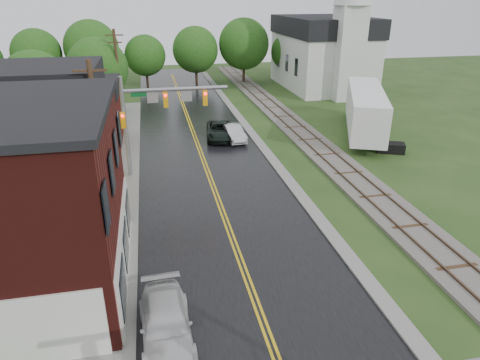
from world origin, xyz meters
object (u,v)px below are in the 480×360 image
object	(u,v)px
utility_pole_b	(99,136)
church	(326,45)
utility_pole_c	(118,72)
traffic_signal_far	(155,108)
tree_left_c	(37,85)
tree_left_e	(99,69)
sedan_silver	(233,133)
suv_dark	(220,131)
semi_trailer	(366,109)
pickup_white	(166,324)

from	to	relation	value
utility_pole_b	church	bearing A→B (deg)	49.82
utility_pole_b	utility_pole_c	distance (m)	22.00
traffic_signal_far	tree_left_c	bearing A→B (deg)	128.82
tree_left_c	tree_left_e	size ratio (longest dim) A/B	0.94
church	sedan_silver	world-z (taller)	church
suv_dark	sedan_silver	bearing A→B (deg)	-29.67
utility_pole_c	suv_dark	world-z (taller)	utility_pole_c
utility_pole_b	semi_trailer	distance (m)	25.00
utility_pole_c	semi_trailer	distance (m)	25.10
tree_left_e	suv_dark	world-z (taller)	tree_left_e
church	utility_pole_c	bearing A→B (deg)	-160.03
church	sedan_silver	distance (m)	26.57
sedan_silver	pickup_white	size ratio (longest dim) A/B	0.88
utility_pole_c	tree_left_e	xyz separation A→B (m)	(-2.05, 1.90, 0.09)
sedan_silver	traffic_signal_far	bearing A→B (deg)	-140.71
church	sedan_silver	size ratio (longest dim) A/B	4.79
utility_pole_c	sedan_silver	bearing A→B (deg)	-45.49
church	tree_left_c	world-z (taller)	church
sedan_silver	suv_dark	bearing A→B (deg)	137.89
semi_trailer	utility_pole_c	bearing A→B (deg)	153.61
tree_left_c	tree_left_e	xyz separation A→B (m)	(5.00, 6.00, 0.30)
traffic_signal_far	tree_left_c	distance (m)	16.56
church	pickup_white	size ratio (longest dim) A/B	4.23
traffic_signal_far	utility_pole_c	xyz separation A→B (m)	(-3.33, 17.00, -0.25)
tree_left_c	semi_trailer	distance (m)	30.33
semi_trailer	sedan_silver	bearing A→B (deg)	176.19
traffic_signal_far	sedan_silver	bearing A→B (deg)	44.65
church	pickup_white	xyz separation A→B (m)	(-23.84, -43.33, -5.15)
utility_pole_c	semi_trailer	size ratio (longest dim) A/B	0.66
tree_left_e	semi_trailer	distance (m)	27.79
utility_pole_c	church	bearing A→B (deg)	19.97
tree_left_c	suv_dark	xyz separation A→B (m)	(16.07, -5.37, -3.78)
utility_pole_b	pickup_white	distance (m)	12.63
suv_dark	semi_trailer	bearing A→B (deg)	0.11
pickup_white	semi_trailer	world-z (taller)	semi_trailer
suv_dark	pickup_white	bearing A→B (deg)	-97.02
utility_pole_c	traffic_signal_far	bearing A→B (deg)	-78.91
utility_pole_b	tree_left_e	xyz separation A→B (m)	(-2.05, 23.90, 0.09)
church	utility_pole_c	size ratio (longest dim) A/B	2.22
traffic_signal_far	tree_left_c	size ratio (longest dim) A/B	0.96
tree_left_e	pickup_white	size ratio (longest dim) A/B	1.73
church	tree_left_e	distance (m)	29.91
pickup_white	sedan_silver	bearing A→B (deg)	70.87
traffic_signal_far	pickup_white	world-z (taller)	traffic_signal_far
pickup_white	tree_left_e	bearing A→B (deg)	95.98
suv_dark	semi_trailer	size ratio (longest dim) A/B	0.39
church	suv_dark	xyz separation A→B (m)	(-17.78, -19.21, -5.11)
tree_left_c	semi_trailer	xyz separation A→B (m)	(29.44, -7.01, -2.06)
pickup_white	suv_dark	bearing A→B (deg)	73.84
tree_left_c	suv_dark	world-z (taller)	tree_left_c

